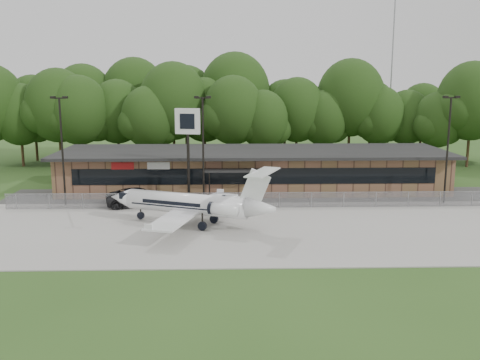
{
  "coord_description": "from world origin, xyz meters",
  "views": [
    {
      "loc": [
        -2.93,
        -32.87,
        11.8
      ],
      "look_at": [
        -1.7,
        12.0,
        3.26
      ],
      "focal_mm": 40.0,
      "sensor_mm": 36.0,
      "label": 1
    }
  ],
  "objects_px": {
    "terminal": "(253,169)",
    "pole_sign": "(188,131)",
    "business_jet": "(193,205)",
    "suv": "(140,197)"
  },
  "relations": [
    {
      "from": "suv",
      "to": "pole_sign",
      "type": "height_order",
      "value": "pole_sign"
    },
    {
      "from": "terminal",
      "to": "business_jet",
      "type": "xyz_separation_m",
      "value": [
        -5.56,
        -14.8,
        -0.39
      ]
    },
    {
      "from": "pole_sign",
      "to": "business_jet",
      "type": "bearing_deg",
      "value": -71.54
    },
    {
      "from": "business_jet",
      "to": "suv",
      "type": "distance_m",
      "value": 8.96
    },
    {
      "from": "business_jet",
      "to": "suv",
      "type": "relative_size",
      "value": 2.35
    },
    {
      "from": "terminal",
      "to": "suv",
      "type": "bearing_deg",
      "value": -144.88
    },
    {
      "from": "terminal",
      "to": "pole_sign",
      "type": "relative_size",
      "value": 4.5
    },
    {
      "from": "business_jet",
      "to": "suv",
      "type": "bearing_deg",
      "value": 149.83
    },
    {
      "from": "terminal",
      "to": "pole_sign",
      "type": "height_order",
      "value": "pole_sign"
    },
    {
      "from": "business_jet",
      "to": "suv",
      "type": "height_order",
      "value": "business_jet"
    }
  ]
}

